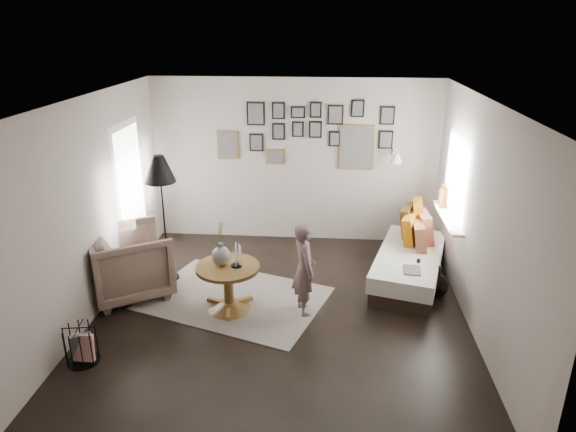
# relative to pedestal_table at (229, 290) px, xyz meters

# --- Properties ---
(ground) EXTENTS (4.80, 4.80, 0.00)m
(ground) POSITION_rel_pedestal_table_xyz_m (0.64, -0.03, -0.28)
(ground) COLOR black
(ground) RESTS_ON ground
(wall_back) EXTENTS (4.50, 0.00, 4.50)m
(wall_back) POSITION_rel_pedestal_table_xyz_m (0.64, 2.37, 1.02)
(wall_back) COLOR gray
(wall_back) RESTS_ON ground
(wall_front) EXTENTS (4.50, 0.00, 4.50)m
(wall_front) POSITION_rel_pedestal_table_xyz_m (0.64, -2.43, 1.02)
(wall_front) COLOR gray
(wall_front) RESTS_ON ground
(wall_left) EXTENTS (0.00, 4.80, 4.80)m
(wall_left) POSITION_rel_pedestal_table_xyz_m (-1.61, -0.03, 1.02)
(wall_left) COLOR gray
(wall_left) RESTS_ON ground
(wall_right) EXTENTS (0.00, 4.80, 4.80)m
(wall_right) POSITION_rel_pedestal_table_xyz_m (2.89, -0.03, 1.02)
(wall_right) COLOR gray
(wall_right) RESTS_ON ground
(ceiling) EXTENTS (4.80, 4.80, 0.00)m
(ceiling) POSITION_rel_pedestal_table_xyz_m (0.64, -0.03, 2.32)
(ceiling) COLOR white
(ceiling) RESTS_ON wall_back
(door_left) EXTENTS (0.00, 2.14, 2.14)m
(door_left) POSITION_rel_pedestal_table_xyz_m (-1.59, 1.17, 0.77)
(door_left) COLOR white
(door_left) RESTS_ON wall_left
(window_right) EXTENTS (0.15, 1.32, 1.30)m
(window_right) POSITION_rel_pedestal_table_xyz_m (2.82, 1.31, 0.65)
(window_right) COLOR white
(window_right) RESTS_ON wall_right
(gallery_wall) EXTENTS (2.74, 0.03, 1.08)m
(gallery_wall) POSITION_rel_pedestal_table_xyz_m (0.93, 2.35, 1.46)
(gallery_wall) COLOR brown
(gallery_wall) RESTS_ON wall_back
(wall_sconce) EXTENTS (0.18, 0.36, 0.16)m
(wall_sconce) POSITION_rel_pedestal_table_xyz_m (2.19, 2.10, 1.18)
(wall_sconce) COLOR white
(wall_sconce) RESTS_ON wall_back
(rug) EXTENTS (2.60, 2.19, 0.01)m
(rug) POSITION_rel_pedestal_table_xyz_m (0.01, 0.27, -0.28)
(rug) COLOR beige
(rug) RESTS_ON ground
(pedestal_table) EXTENTS (0.78, 0.78, 0.61)m
(pedestal_table) POSITION_rel_pedestal_table_xyz_m (0.00, 0.00, 0.00)
(pedestal_table) COLOR brown
(pedestal_table) RESTS_ON ground
(vase) EXTENTS (0.22, 0.22, 0.55)m
(vase) POSITION_rel_pedestal_table_xyz_m (-0.08, 0.02, 0.50)
(vase) COLOR black
(vase) RESTS_ON pedestal_table
(candles) EXTENTS (0.13, 0.13, 0.29)m
(candles) POSITION_rel_pedestal_table_xyz_m (0.11, -0.00, 0.47)
(candles) COLOR black
(candles) RESTS_ON pedestal_table
(daybed) EXTENTS (1.28, 2.02, 0.92)m
(daybed) POSITION_rel_pedestal_table_xyz_m (2.33, 1.06, 0.01)
(daybed) COLOR black
(daybed) RESTS_ON ground
(magazine_on_daybed) EXTENTS (0.23, 0.30, 0.02)m
(magazine_on_daybed) POSITION_rel_pedestal_table_xyz_m (2.28, 0.42, 0.15)
(magazine_on_daybed) COLOR black
(magazine_on_daybed) RESTS_ON daybed
(armchair) EXTENTS (1.36, 1.35, 0.90)m
(armchair) POSITION_rel_pedestal_table_xyz_m (-1.36, 0.31, 0.17)
(armchair) COLOR brown
(armchair) RESTS_ON ground
(armchair_cushion) EXTENTS (0.57, 0.57, 0.19)m
(armchair_cushion) POSITION_rel_pedestal_table_xyz_m (-1.36, 0.36, 0.20)
(armchair_cushion) COLOR beige
(armchair_cushion) RESTS_ON armchair
(floor_lamp) EXTENTS (0.41, 0.41, 1.77)m
(floor_lamp) POSITION_rel_pedestal_table_xyz_m (-1.00, 0.75, 1.24)
(floor_lamp) COLOR black
(floor_lamp) RESTS_ON ground
(magazine_basket) EXTENTS (0.38, 0.38, 0.41)m
(magazine_basket) POSITION_rel_pedestal_table_xyz_m (-1.35, -1.15, -0.08)
(magazine_basket) COLOR black
(magazine_basket) RESTS_ON ground
(demijohn_large) EXTENTS (0.32, 0.32, 0.47)m
(demijohn_large) POSITION_rel_pedestal_table_xyz_m (2.39, 0.67, -0.10)
(demijohn_large) COLOR black
(demijohn_large) RESTS_ON ground
(demijohn_small) EXTENTS (0.28, 0.28, 0.43)m
(demijohn_small) POSITION_rel_pedestal_table_xyz_m (2.64, 0.55, -0.12)
(demijohn_small) COLOR black
(demijohn_small) RESTS_ON ground
(child) EXTENTS (0.41, 0.50, 1.18)m
(child) POSITION_rel_pedestal_table_xyz_m (0.93, 0.03, 0.31)
(child) COLOR brown
(child) RESTS_ON ground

